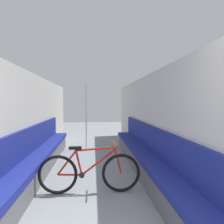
{
  "coord_description": "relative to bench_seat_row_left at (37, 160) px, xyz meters",
  "views": [
    {
      "loc": [
        0.03,
        -1.11,
        1.48
      ],
      "look_at": [
        0.41,
        3.38,
        1.28
      ],
      "focal_mm": 35.0,
      "sensor_mm": 36.0,
      "label": 1
    }
  ],
  "objects": [
    {
      "name": "wall_left",
      "position": [
        -0.23,
        0.17,
        0.73
      ],
      "size": [
        0.1,
        10.12,
        2.11
      ],
      "primitive_type": "cube",
      "color": "beige",
      "rests_on": "ground"
    },
    {
      "name": "wall_right",
      "position": [
        2.43,
        0.17,
        0.73
      ],
      "size": [
        0.1,
        10.12,
        2.11
      ],
      "primitive_type": "cube",
      "color": "beige",
      "rests_on": "ground"
    },
    {
      "name": "bench_seat_row_left",
      "position": [
        0.0,
        0.0,
        0.0
      ],
      "size": [
        0.41,
        5.79,
        0.98
      ],
      "color": "#5B5B60",
      "rests_on": "ground"
    },
    {
      "name": "bench_seat_row_right",
      "position": [
        2.2,
        0.0,
        0.0
      ],
      "size": [
        0.41,
        5.79,
        0.98
      ],
      "color": "#5B5B60",
      "rests_on": "ground"
    },
    {
      "name": "bicycle",
      "position": [
        1.06,
        -0.89,
        0.02
      ],
      "size": [
        1.66,
        0.46,
        0.82
      ],
      "rotation": [
        0.0,
        0.0,
        -0.15
      ],
      "color": "black",
      "rests_on": "ground"
    },
    {
      "name": "grab_pole_near",
      "position": [
        0.91,
        2.38,
        0.69
      ],
      "size": [
        0.08,
        0.08,
        2.09
      ],
      "color": "gray",
      "rests_on": "ground"
    }
  ]
}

